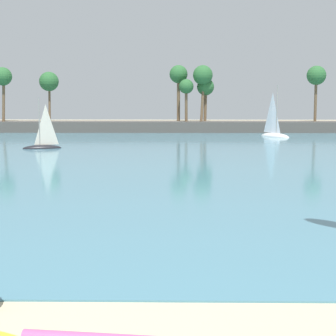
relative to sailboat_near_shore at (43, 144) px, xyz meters
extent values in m
cube|color=teal|center=(13.89, 11.97, -0.59)|extent=(220.00, 114.19, 0.06)
cube|color=#514C47|center=(13.89, 29.07, 0.28)|extent=(93.42, 6.00, 1.80)
cylinder|color=brown|center=(19.32, 28.39, 4.93)|extent=(0.84, 0.88, 7.53)
sphere|color=#2D6633|center=(19.32, 28.39, 8.68)|extent=(3.20, 3.20, 3.20)
cylinder|color=brown|center=(-6.27, 30.58, 4.46)|extent=(0.46, 0.61, 6.56)
sphere|color=#2D6633|center=(-6.27, 30.58, 7.73)|extent=(3.22, 3.22, 3.22)
cylinder|color=brown|center=(15.39, 29.95, 5.04)|extent=(0.54, 0.65, 7.72)
sphere|color=#2D6633|center=(15.39, 29.95, 8.90)|extent=(2.98, 2.98, 2.98)
cylinder|color=brown|center=(37.71, 28.48, 4.91)|extent=(0.58, 0.75, 7.47)
sphere|color=#2D6633|center=(37.71, 28.48, 8.64)|extent=(3.11, 3.11, 3.11)
cylinder|color=brown|center=(-13.15, 27.90, 4.83)|extent=(0.77, 0.48, 7.30)
sphere|color=#2D6633|center=(-13.15, 27.90, 8.47)|extent=(2.97, 2.97, 2.97)
cylinder|color=brown|center=(19.83, 29.34, 4.00)|extent=(0.59, 0.57, 5.65)
sphere|color=#2D6633|center=(19.83, 29.34, 6.82)|extent=(2.81, 2.81, 2.81)
cylinder|color=brown|center=(16.63, 27.90, 4.02)|extent=(0.49, 0.73, 5.70)
sphere|color=#2D6633|center=(16.63, 27.90, 6.86)|extent=(2.36, 2.36, 2.36)
ellipsoid|color=black|center=(-0.09, -0.03, -0.56)|extent=(4.44, 2.38, 0.85)
cylinder|color=gray|center=(-0.30, -0.08, 2.53)|extent=(0.13, 0.13, 5.32)
pyramid|color=silver|center=(0.40, 0.11, 2.13)|extent=(1.88, 0.64, 4.52)
ellipsoid|color=white|center=(29.38, 18.25, -0.56)|extent=(4.40, 5.53, 1.10)
cylinder|color=gray|center=(29.53, 18.02, 3.44)|extent=(0.17, 0.17, 6.90)
pyramid|color=silver|center=(29.02, 18.81, 2.93)|extent=(1.49, 2.17, 5.86)
camera|label=1|loc=(14.94, -59.84, 5.24)|focal=57.41mm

